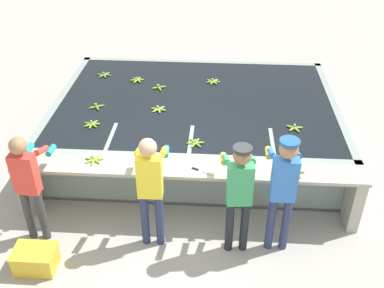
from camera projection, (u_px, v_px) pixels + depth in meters
The scene contains 20 objects.
ground_plane at pixel (186, 226), 6.58m from camera, with size 80.00×80.00×0.00m, color #A3A099.
wash_tank at pixel (196, 123), 8.20m from camera, with size 4.97×3.60×0.90m.
work_ledge at pixel (187, 182), 6.41m from camera, with size 4.97×0.45×0.90m.
worker_0 at pixel (28, 179), 5.89m from camera, with size 0.43×0.72×1.67m.
worker_1 at pixel (150, 182), 5.77m from camera, with size 0.41×0.72×1.72m.
worker_2 at pixel (239, 189), 5.68m from camera, with size 0.45×0.74×1.68m.
worker_3 at pixel (283, 184), 5.67m from camera, with size 0.41×0.73×1.76m.
banana_bunch_floating_0 at pixel (104, 75), 8.82m from camera, with size 0.28×0.27×0.08m.
banana_bunch_floating_1 at pixel (137, 80), 8.62m from camera, with size 0.28×0.28×0.08m.
banana_bunch_floating_2 at pixel (195, 143), 6.77m from camera, with size 0.28×0.27×0.08m.
banana_bunch_floating_3 at pixel (159, 87), 8.35m from camera, with size 0.27×0.27×0.08m.
banana_bunch_floating_4 at pixel (213, 81), 8.57m from camera, with size 0.28×0.28×0.08m.
banana_bunch_floating_5 at pixel (158, 109), 7.65m from camera, with size 0.28×0.28×0.08m.
banana_bunch_floating_6 at pixel (92, 124), 7.24m from camera, with size 0.28×0.28×0.08m.
banana_bunch_floating_7 at pixel (294, 128), 7.14m from camera, with size 0.27×0.27×0.08m.
banana_bunch_floating_8 at pixel (96, 107), 7.73m from camera, with size 0.26×0.26×0.08m.
banana_bunch_ledge_0 at pixel (295, 172), 6.15m from camera, with size 0.27×0.27×0.08m.
banana_bunch_ledge_1 at pixel (94, 160), 6.40m from camera, with size 0.28×0.28×0.08m.
knife_0 at pixel (200, 170), 6.20m from camera, with size 0.33×0.17×0.02m.
crate at pixel (36, 259), 5.83m from camera, with size 0.55×0.39×0.32m.
Camera 1 is at (0.40, -4.82, 4.62)m, focal length 42.00 mm.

